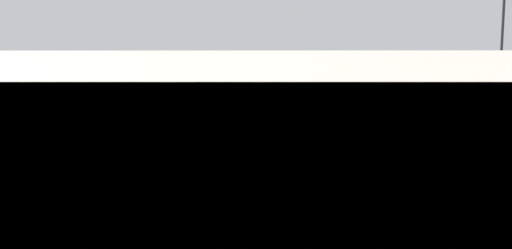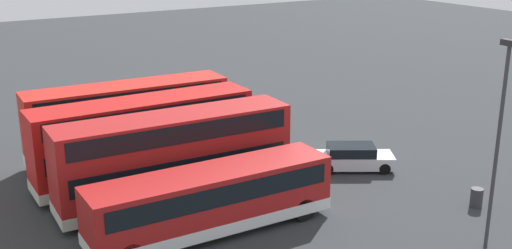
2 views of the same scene
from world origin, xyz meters
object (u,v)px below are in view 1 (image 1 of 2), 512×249
(bus_single_deck_near_end, at_px, (487,132))
(bus_double_decker_second, at_px, (405,115))
(car_small_green, at_px, (97,133))
(waste_bin_yellow, at_px, (428,121))
(bus_double_decker_third, at_px, (326,118))
(car_hatchback_silver, at_px, (335,125))
(bus_double_decker_fourth, at_px, (230,119))
(lamp_post_tall, at_px, (502,47))

(bus_single_deck_near_end, relative_size, bus_double_decker_second, 0.96)
(car_small_green, distance_m, waste_bin_yellow, 20.59)
(bus_single_deck_near_end, relative_size, bus_double_decker_third, 0.95)
(bus_double_decker_second, height_order, car_small_green, bus_double_decker_second)
(bus_single_deck_near_end, xyz_separation_m, car_hatchback_silver, (2.77, -10.43, -0.92))
(car_hatchback_silver, bearing_deg, bus_double_decker_fourth, 51.55)
(bus_double_decker_second, height_order, car_hatchback_silver, bus_double_decker_second)
(lamp_post_tall, height_order, waste_bin_yellow, lamp_post_tall)
(car_small_green, bearing_deg, waste_bin_yellow, -173.39)
(bus_double_decker_second, bearing_deg, bus_single_deck_near_end, -179.40)
(waste_bin_yellow, bearing_deg, car_hatchback_silver, 15.23)
(bus_single_deck_near_end, height_order, bus_double_decker_fourth, bus_double_decker_fourth)
(bus_single_deck_near_end, xyz_separation_m, lamp_post_tall, (-7.31, -9.44, 3.55))
(bus_double_decker_fourth, relative_size, car_hatchback_silver, 2.53)
(waste_bin_yellow, bearing_deg, lamp_post_tall, 135.84)
(bus_single_deck_near_end, xyz_separation_m, waste_bin_yellow, (-4.31, -12.35, -1.15))
(car_hatchback_silver, xyz_separation_m, waste_bin_yellow, (-7.08, -1.93, -0.23))
(bus_double_decker_second, xyz_separation_m, car_small_green, (12.34, -10.02, -1.75))
(bus_double_decker_second, relative_size, lamp_post_tall, 1.32)
(lamp_post_tall, relative_size, waste_bin_yellow, 9.43)
(car_hatchback_silver, relative_size, lamp_post_tall, 0.52)
(car_hatchback_silver, relative_size, car_small_green, 1.09)
(bus_single_deck_near_end, distance_m, bus_double_decker_second, 3.89)
(lamp_post_tall, bearing_deg, bus_double_decker_fourth, 26.93)
(bus_double_decker_third, xyz_separation_m, car_small_green, (8.89, -10.23, -1.75))
(car_hatchback_silver, bearing_deg, car_small_green, 1.90)
(bus_single_deck_near_end, xyz_separation_m, car_small_green, (16.14, -9.98, -0.92))
(bus_double_decker_third, height_order, bus_double_decker_fourth, same)
(bus_double_decker_third, bearing_deg, car_small_green, -49.02)
(car_hatchback_silver, bearing_deg, bus_double_decker_second, 84.38)
(waste_bin_yellow, bearing_deg, bus_double_decker_second, 56.80)
(bus_double_decker_third, relative_size, car_small_green, 2.77)
(bus_double_decker_fourth, distance_m, waste_bin_yellow, 19.56)
(bus_double_decker_second, relative_size, car_small_green, 2.75)
(bus_double_decker_second, xyz_separation_m, bus_double_decker_fourth, (7.09, -0.24, -0.00))
(bus_double_decker_second, height_order, lamp_post_tall, lamp_post_tall)
(bus_double_decker_second, height_order, bus_double_decker_third, same)
(waste_bin_yellow, bearing_deg, bus_single_deck_near_end, 70.77)
(bus_double_decker_fourth, xyz_separation_m, lamp_post_tall, (-18.19, -9.24, 2.73))
(bus_double_decker_fourth, distance_m, lamp_post_tall, 20.59)
(car_small_green, height_order, lamp_post_tall, lamp_post_tall)
(bus_double_decker_third, distance_m, car_small_green, 13.67)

